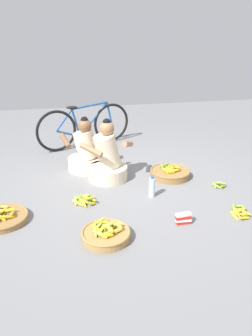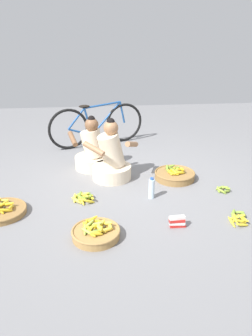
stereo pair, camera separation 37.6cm
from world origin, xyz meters
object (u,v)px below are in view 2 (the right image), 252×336
at_px(loose_bananas_front_right, 84,197).
at_px(loose_bananas_front_center, 223,189).
at_px(bicycle_leaning, 97,125).
at_px(packet_carton_stack, 177,222).
at_px(vendor_woman_behind, 93,152).
at_px(water_bottle, 152,189).
at_px(banana_basket_front_left, 1,211).
at_px(banana_basket_mid_left, 96,232).
at_px(banana_basket_back_left, 175,175).
at_px(vendor_woman_front, 112,160).
at_px(loose_bananas_back_center, 239,218).

distance_m(loose_bananas_front_right, loose_bananas_front_center, 1.71).
distance_m(bicycle_leaning, packet_carton_stack, 2.81).
bearing_deg(vendor_woman_behind, water_bottle, -56.58).
distance_m(banana_basket_front_left, loose_bananas_front_center, 2.61).
bearing_deg(banana_basket_mid_left, bicycle_leaning, 87.97).
xyz_separation_m(vendor_woman_behind, loose_bananas_front_right, (-0.13, -0.97, -0.21)).
distance_m(banana_basket_mid_left, water_bottle, 1.00).
bearing_deg(banana_basket_back_left, vendor_woman_front, 172.66).
height_order(water_bottle, packet_carton_stack, water_bottle).
xyz_separation_m(loose_bananas_front_right, loose_bananas_front_center, (1.71, 0.04, -0.01)).
distance_m(vendor_woman_front, banana_basket_back_left, 0.87).
xyz_separation_m(banana_basket_mid_left, loose_bananas_back_center, (1.49, 0.14, -0.03)).
height_order(banana_basket_mid_left, loose_bananas_front_center, banana_basket_mid_left).
height_order(vendor_woman_front, banana_basket_back_left, vendor_woman_front).
bearing_deg(banana_basket_mid_left, loose_bananas_front_right, 99.08).
distance_m(vendor_woman_front, water_bottle, 0.76).
bearing_deg(water_bottle, packet_carton_stack, -77.31).
relative_size(vendor_woman_front, loose_bananas_back_center, 2.65).
relative_size(banana_basket_front_left, banana_basket_mid_left, 1.14).
bearing_deg(packet_carton_stack, vendor_woman_behind, 116.17).
height_order(vendor_woman_behind, loose_bananas_back_center, vendor_woman_behind).
bearing_deg(banana_basket_mid_left, vendor_woman_front, 79.65).
bearing_deg(vendor_woman_behind, banana_basket_front_left, -129.89).
bearing_deg(vendor_woman_behind, vendor_woman_front, -58.85).
bearing_deg(bicycle_leaning, vendor_woman_behind, -95.26).
bearing_deg(packet_carton_stack, banana_basket_back_left, 76.94).
relative_size(banana_basket_mid_left, water_bottle, 1.79).
height_order(banana_basket_front_left, loose_bananas_front_right, banana_basket_front_left).
distance_m(vendor_woman_front, vendor_woman_behind, 0.47).
bearing_deg(banana_basket_front_left, vendor_woman_front, 32.72).
xyz_separation_m(bicycle_leaning, banana_basket_mid_left, (-0.10, -2.79, -0.30)).
relative_size(banana_basket_mid_left, packet_carton_stack, 2.71).
distance_m(vendor_woman_front, loose_bananas_back_center, 1.75).
bearing_deg(vendor_woman_behind, banana_basket_mid_left, -90.08).
bearing_deg(banana_basket_back_left, loose_bananas_front_right, -158.91).
xyz_separation_m(banana_basket_mid_left, water_bottle, (0.67, 0.73, 0.07)).
distance_m(banana_basket_back_left, loose_bananas_front_right, 1.29).
height_order(banana_basket_back_left, banana_basket_mid_left, banana_basket_back_left).
bearing_deg(vendor_woman_front, water_bottle, -55.14).
bearing_deg(bicycle_leaning, loose_bananas_front_right, -96.28).
height_order(vendor_woman_behind, banana_basket_mid_left, vendor_woman_behind).
relative_size(vendor_woman_behind, bicycle_leaning, 0.47).
distance_m(vendor_woman_behind, bicycle_leaning, 1.06).
bearing_deg(bicycle_leaning, banana_basket_mid_left, -92.03).
bearing_deg(loose_bananas_back_center, packet_carton_stack, -175.47).
height_order(banana_basket_front_left, packet_carton_stack, banana_basket_front_left).
bearing_deg(water_bottle, loose_bananas_back_center, -35.69).
xyz_separation_m(vendor_woman_front, banana_basket_front_left, (-1.25, -0.80, -0.23)).
height_order(banana_basket_front_left, banana_basket_mid_left, banana_basket_mid_left).
relative_size(loose_bananas_front_right, packet_carton_stack, 1.72).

